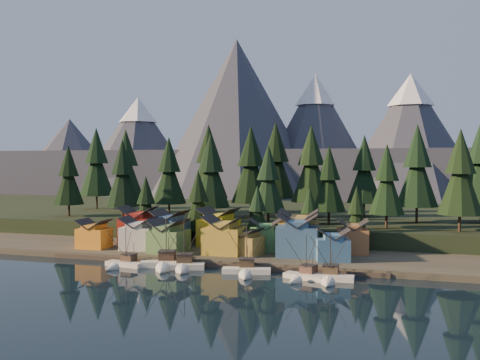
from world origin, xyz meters
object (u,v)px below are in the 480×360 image
(boat_5, at_px, (302,271))
(house_front_1, at_px, (138,232))
(boat_1, at_px, (122,259))
(boat_6, at_px, (329,272))
(house_back_1, at_px, (170,227))
(house_back_0, at_px, (138,224))
(house_front_0, at_px, (94,233))
(boat_4, at_px, (246,265))
(boat_3, at_px, (183,259))
(boat_2, at_px, (165,258))

(boat_5, bearing_deg, house_front_1, 178.74)
(boat_1, height_order, boat_6, boat_6)
(boat_1, height_order, house_back_1, house_back_1)
(house_back_0, bearing_deg, house_front_0, -132.76)
(boat_4, height_order, boat_6, boat_4)
(boat_3, relative_size, boat_5, 1.19)
(boat_5, xyz_separation_m, house_front_0, (-57.01, 14.47, 3.52))
(house_front_0, bearing_deg, boat_6, -14.81)
(boat_5, bearing_deg, house_back_1, 167.65)
(house_front_0, bearing_deg, house_back_1, 25.28)
(house_front_0, bearing_deg, boat_3, -24.05)
(boat_2, relative_size, house_front_1, 1.43)
(boat_5, bearing_deg, boat_4, -169.91)
(house_back_0, bearing_deg, boat_4, -40.92)
(boat_5, bearing_deg, house_back_0, 171.44)
(boat_4, relative_size, boat_6, 1.08)
(boat_2, xyz_separation_m, house_front_1, (-13.56, 13.02, 3.47))
(house_front_0, height_order, house_back_0, house_back_0)
(boat_3, xyz_separation_m, house_front_0, (-30.19, 12.24, 3.00))
(boat_2, bearing_deg, boat_3, -24.06)
(boat_1, distance_m, boat_5, 41.38)
(boat_3, relative_size, house_front_1, 1.34)
(boat_6, relative_size, house_front_0, 1.40)
(boat_3, relative_size, house_back_0, 1.14)
(boat_2, distance_m, boat_3, 4.76)
(boat_4, height_order, house_back_0, house_back_0)
(boat_2, distance_m, house_back_1, 22.48)
(house_back_1, bearing_deg, house_front_0, -150.01)
(house_front_0, bearing_deg, house_front_1, 4.63)
(boat_3, bearing_deg, house_front_0, 140.83)
(boat_4, xyz_separation_m, house_back_1, (-27.43, 21.63, 4.48))
(boat_4, height_order, boat_5, boat_4)
(house_back_0, bearing_deg, house_front_1, -71.44)
(boat_1, distance_m, boat_2, 10.02)
(boat_4, relative_size, house_front_0, 1.51)
(boat_3, distance_m, house_back_1, 25.10)
(house_front_0, distance_m, house_back_1, 19.45)
(boat_3, height_order, house_back_1, house_back_1)
(boat_2, distance_m, boat_5, 31.68)
(boat_3, bearing_deg, house_back_1, 104.34)
(boat_1, xyz_separation_m, boat_4, (29.05, 0.80, 0.17))
(boat_5, bearing_deg, boat_2, -167.03)
(boat_4, bearing_deg, house_back_1, 128.49)
(boat_4, height_order, house_back_1, house_back_1)
(boat_3, bearing_deg, house_back_0, 118.24)
(boat_4, bearing_deg, boat_2, 163.48)
(boat_2, bearing_deg, house_front_0, 138.68)
(boat_2, bearing_deg, boat_4, -20.04)
(boat_4, bearing_deg, house_front_0, 150.85)
(house_front_1, height_order, house_back_0, house_back_0)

